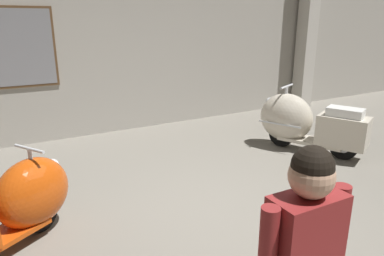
# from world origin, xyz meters

# --- Properties ---
(ground_plane) EXTENTS (60.00, 60.00, 0.00)m
(ground_plane) POSITION_xyz_m (0.00, 0.00, 0.00)
(ground_plane) COLOR slate
(showroom_back_wall) EXTENTS (18.00, 0.63, 3.93)m
(showroom_back_wall) POSITION_xyz_m (0.16, 3.95, 1.96)
(showroom_back_wall) COLOR #ADA89E
(showroom_back_wall) RESTS_ON ground
(scooter_0) EXTENTS (1.55, 1.19, 0.95)m
(scooter_0) POSITION_xyz_m (-2.13, 0.64, 0.43)
(scooter_0) COLOR black
(scooter_0) RESTS_ON ground
(scooter_1) EXTENTS (1.21, 1.84, 1.10)m
(scooter_1) POSITION_xyz_m (2.35, 1.24, 0.50)
(scooter_1) COLOR black
(scooter_1) RESTS_ON ground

